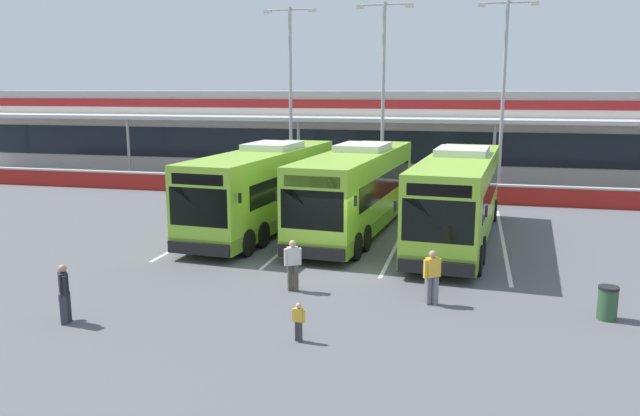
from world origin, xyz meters
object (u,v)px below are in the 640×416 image
pedestrian_in_dark_coat (293,264)px  pedestrian_near_bin (432,275)px  lamp_post_centre (383,87)px  pedestrian_child (299,321)px  lamp_post_west (291,87)px  coach_bus_centre (458,199)px  litter_bin (608,303)px  coach_bus_left_centre (357,191)px  coach_bus_leftmost (265,189)px  pedestrian_with_handbag (64,292)px  lamp_post_east (504,87)px

pedestrian_in_dark_coat → pedestrian_near_bin: 4.28m
lamp_post_centre → pedestrian_child: bearing=-87.1°
pedestrian_in_dark_coat → lamp_post_west: bearing=106.3°
coach_bus_centre → pedestrian_in_dark_coat: coach_bus_centre is taller
pedestrian_child → lamp_post_west: (-7.01, 23.54, 5.75)m
lamp_post_centre → litter_bin: size_ratio=11.83×
coach_bus_left_centre → coach_bus_centre: 4.43m
coach_bus_leftmost → pedestrian_child: bearing=-68.0°
coach_bus_leftmost → lamp_post_west: bearing=100.5°
pedestrian_with_handbag → pedestrian_near_bin: same height
pedestrian_in_dark_coat → lamp_post_centre: size_ratio=0.15×
coach_bus_centre → coach_bus_leftmost: bearing=176.9°
pedestrian_child → lamp_post_west: 25.23m
lamp_post_east → pedestrian_with_handbag: bearing=-117.1°
coach_bus_left_centre → pedestrian_in_dark_coat: coach_bus_left_centre is taller
coach_bus_leftmost → pedestrian_with_handbag: (-1.57, -12.27, -0.93)m
coach_bus_leftmost → pedestrian_near_bin: coach_bus_leftmost is taller
pedestrian_child → lamp_post_centre: size_ratio=0.09×
pedestrian_in_dark_coat → coach_bus_leftmost: bearing=113.8°
coach_bus_leftmost → lamp_post_east: size_ratio=1.12×
coach_bus_centre → pedestrian_in_dark_coat: bearing=-121.5°
coach_bus_leftmost → lamp_post_west: 12.54m
pedestrian_with_handbag → pedestrian_child: size_ratio=1.61×
coach_bus_leftmost → pedestrian_in_dark_coat: bearing=-66.2°
coach_bus_leftmost → pedestrian_in_dark_coat: coach_bus_leftmost is taller
lamp_post_east → litter_bin: (2.19, -19.84, -5.82)m
pedestrian_with_handbag → pedestrian_child: pedestrian_with_handbag is taller
pedestrian_in_dark_coat → lamp_post_west: size_ratio=0.15×
pedestrian_near_bin → lamp_post_east: lamp_post_east is taller
coach_bus_leftmost → litter_bin: size_ratio=13.24×
pedestrian_with_handbag → pedestrian_child: 6.46m
litter_bin → pedestrian_with_handbag: bearing=-165.5°
coach_bus_leftmost → lamp_post_east: 16.01m
pedestrian_with_handbag → coach_bus_leftmost: bearing=82.7°
pedestrian_in_dark_coat → lamp_post_west: 21.27m
pedestrian_with_handbag → coach_bus_centre: bearing=49.8°
coach_bus_centre → lamp_post_centre: (-4.67, 10.91, 4.50)m
pedestrian_with_handbag → lamp_post_east: (12.03, 23.53, 5.43)m
coach_bus_centre → litter_bin: size_ratio=13.24×
pedestrian_near_bin → pedestrian_in_dark_coat: bearing=176.7°
pedestrian_near_bin → litter_bin: pedestrian_near_bin is taller
coach_bus_leftmost → coach_bus_left_centre: same height
pedestrian_near_bin → lamp_post_east: (2.55, 19.74, 5.42)m
pedestrian_with_handbag → lamp_post_west: 24.40m
lamp_post_west → pedestrian_with_handbag: bearing=-88.6°
coach_bus_centre → pedestrian_in_dark_coat: size_ratio=7.60×
pedestrian_in_dark_coat → pedestrian_near_bin: (4.27, -0.25, 0.00)m
pedestrian_near_bin → pedestrian_with_handbag: bearing=-158.2°
coach_bus_leftmost → coach_bus_centre: size_ratio=1.00×
lamp_post_west → litter_bin: 25.62m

